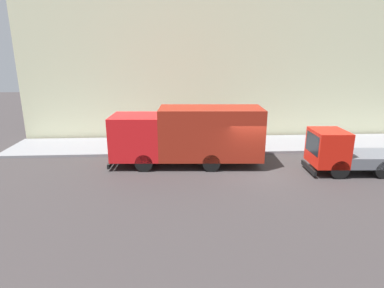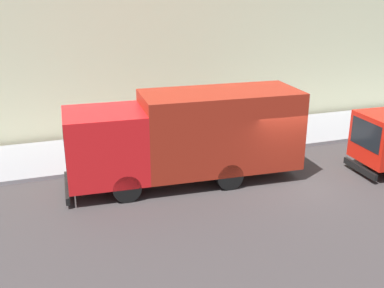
# 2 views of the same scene
# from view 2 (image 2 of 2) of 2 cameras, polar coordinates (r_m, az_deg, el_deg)

# --- Properties ---
(ground) EXTENTS (80.00, 80.00, 0.00)m
(ground) POSITION_cam_2_polar(r_m,az_deg,el_deg) (17.06, 11.59, -4.62)
(ground) COLOR #393333
(sidewalk) EXTENTS (4.11, 30.00, 0.15)m
(sidewalk) POSITION_cam_2_polar(r_m,az_deg,el_deg) (21.22, 4.77, 0.75)
(sidewalk) COLOR gray
(sidewalk) RESTS_ON ground
(large_utility_truck) EXTENTS (2.90, 8.46, 3.26)m
(large_utility_truck) POSITION_cam_2_polar(r_m,az_deg,el_deg) (16.17, -0.51, 1.20)
(large_utility_truck) COLOR red
(large_utility_truck) RESTS_ON ground
(pedestrian_walking) EXTENTS (0.51, 0.51, 1.61)m
(pedestrian_walking) POSITION_cam_2_polar(r_m,az_deg,el_deg) (18.61, -3.18, 1.10)
(pedestrian_walking) COLOR #4A3257
(pedestrian_walking) RESTS_ON sidewalk
(pedestrian_standing) EXTENTS (0.45, 0.45, 1.71)m
(pedestrian_standing) POSITION_cam_2_polar(r_m,az_deg,el_deg) (20.86, 2.25, 3.29)
(pedestrian_standing) COLOR black
(pedestrian_standing) RESTS_ON sidewalk
(pedestrian_third) EXTENTS (0.45, 0.45, 1.70)m
(pedestrian_third) POSITION_cam_2_polar(r_m,az_deg,el_deg) (19.52, -2.37, 2.12)
(pedestrian_third) COLOR #463659
(pedestrian_third) RESTS_ON sidewalk
(traffic_cone_orange) EXTENTS (0.45, 0.45, 0.65)m
(traffic_cone_orange) POSITION_cam_2_polar(r_m,az_deg,el_deg) (17.97, -13.20, -1.86)
(traffic_cone_orange) COLOR orange
(traffic_cone_orange) RESTS_ON sidewalk
(street_sign_post) EXTENTS (0.44, 0.08, 2.55)m
(street_sign_post) POSITION_cam_2_polar(r_m,az_deg,el_deg) (17.99, -2.94, 2.67)
(street_sign_post) COLOR #4C5156
(street_sign_post) RESTS_ON sidewalk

